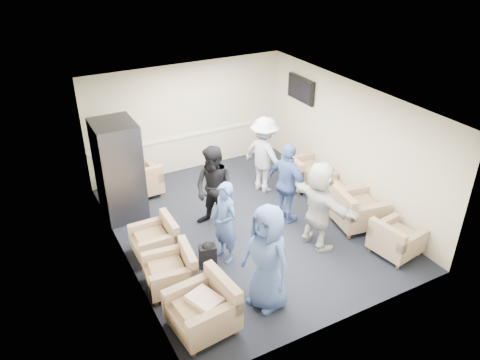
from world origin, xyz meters
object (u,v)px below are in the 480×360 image
armchair_right_midnear (355,211)px  vending_machine (119,170)px  person_front_left (267,258)px  armchair_right_midfar (328,192)px  person_front_right (319,205)px  armchair_right_near (394,241)px  armchair_left_far (157,240)px  armchair_left_near (206,310)px  person_back_right (265,155)px  person_back_left (215,189)px  armchair_left_mid (173,272)px  armchair_corner (142,182)px  person_mid_left (225,223)px  person_mid_right (288,184)px  armchair_right_far (303,173)px

armchair_right_midnear → vending_machine: 4.91m
vending_machine → person_front_left: (1.29, -3.78, -0.12)m
armchair_right_midfar → person_front_right: person_front_right is taller
person_front_left → person_front_right: (1.70, 0.94, -0.04)m
armchair_right_near → armchair_left_far: bearing=53.1°
armchair_left_near → person_back_right: (2.97, 3.27, 0.54)m
armchair_right_midfar → person_back_left: bearing=84.3°
armchair_left_mid → armchair_right_near: armchair_left_mid is taller
person_front_left → armchair_left_near: bearing=-103.6°
armchair_right_midfar → person_front_right: (-1.11, -1.08, 0.58)m
armchair_right_midnear → armchair_corner: (-3.46, 3.26, -0.03)m
armchair_left_mid → person_mid_left: 1.27m
armchair_left_mid → armchair_right_near: (3.97, -1.10, -0.00)m
armchair_right_midnear → person_mid_left: size_ratio=0.66×
armchair_right_midfar → armchair_left_far: bearing=91.0°
person_back_left → person_back_right: size_ratio=1.00×
armchair_left_mid → person_back_right: 3.81m
person_back_right → armchair_corner: bearing=49.1°
armchair_corner → person_mid_left: 3.07m
armchair_left_mid → armchair_right_near: 4.12m
armchair_right_midnear → armchair_right_midfar: (0.05, 0.93, -0.06)m
armchair_left_mid → armchair_right_midnear: 3.95m
armchair_right_midfar → person_mid_right: bearing=97.3°
armchair_corner → person_mid_right: size_ratio=0.50×
armchair_right_near → armchair_right_midfar: (0.03, 2.04, -0.01)m
armchair_left_mid → armchair_right_midfar: bearing=109.6°
vending_machine → armchair_right_midfar: bearing=-23.3°
armchair_right_far → person_back_right: (-0.90, 0.28, 0.56)m
person_front_left → person_back_right: bearing=135.0°
person_back_left → person_front_right: 2.06m
person_mid_right → armchair_right_far: bearing=-60.5°
armchair_left_far → armchair_right_near: armchair_right_near is taller
armchair_right_far → person_back_right: person_back_right is taller
armchair_right_far → person_front_right: bearing=156.3°
armchair_right_midnear → person_back_right: 2.39m
person_back_left → person_front_right: (1.48, -1.44, -0.01)m
person_back_right → person_front_right: 2.32m
armchair_right_midfar → person_back_right: (-0.92, 1.23, 0.60)m
person_back_left → armchair_right_midfar: bearing=49.8°
armchair_left_near → person_mid_left: (1.03, 1.40, 0.43)m
armchair_left_near → armchair_right_midnear: armchair_right_midnear is taller
person_mid_left → person_back_left: person_back_left is taller
armchair_left_mid → armchair_right_far: bearing=121.8°
armchair_right_near → armchair_right_far: bearing=-8.7°
armchair_right_midnear → armchair_right_midfar: size_ratio=1.33×
person_back_left → person_mid_right: person_back_left is taller
armchair_left_near → armchair_right_near: 3.86m
armchair_left_mid → person_back_left: 2.00m
armchair_left_near → armchair_left_mid: 1.11m
vending_machine → person_back_right: vending_machine is taller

